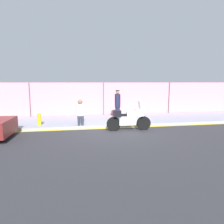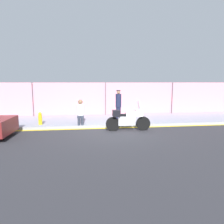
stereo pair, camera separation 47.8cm
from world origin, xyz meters
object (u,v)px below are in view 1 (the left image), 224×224
at_px(motorcycle, 128,119).
at_px(officer_standing, 118,105).
at_px(person_seated_on_curb, 80,111).
at_px(fire_hydrant, 39,119).

relative_size(motorcycle, officer_standing, 1.25).
bearing_deg(officer_standing, person_seated_on_curb, -158.90).
xyz_separation_m(officer_standing, fire_hydrant, (-4.41, -0.78, -0.60)).
bearing_deg(officer_standing, motorcycle, -86.02).
xyz_separation_m(person_seated_on_curb, fire_hydrant, (-2.17, 0.08, -0.40)).
distance_m(motorcycle, person_seated_on_curb, 2.70).
relative_size(motorcycle, fire_hydrant, 3.32).
distance_m(officer_standing, person_seated_on_curb, 2.41).
height_order(person_seated_on_curb, fire_hydrant, person_seated_on_curb).
bearing_deg(motorcycle, officer_standing, 96.81).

